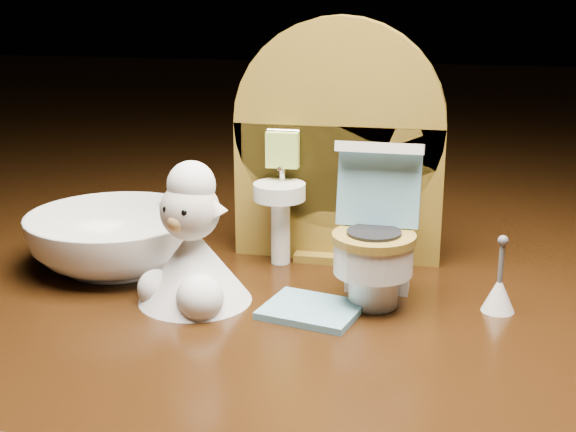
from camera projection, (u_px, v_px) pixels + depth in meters
name	position (u px, v px, depth m)	size (l,w,h in m)	color
backdrop_panel	(337.00, 156.00, 0.50)	(0.13, 0.05, 0.15)	olive
toy_toilet	(376.00, 244.00, 0.44)	(0.05, 0.06, 0.09)	white
bath_mat	(312.00, 310.00, 0.43)	(0.05, 0.04, 0.00)	#6DA8BE
toilet_brush	(499.00, 291.00, 0.43)	(0.02, 0.02, 0.04)	white
plush_lamb	(192.00, 254.00, 0.44)	(0.06, 0.06, 0.08)	white
ceramic_bowl	(116.00, 241.00, 0.49)	(0.11, 0.11, 0.03)	white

